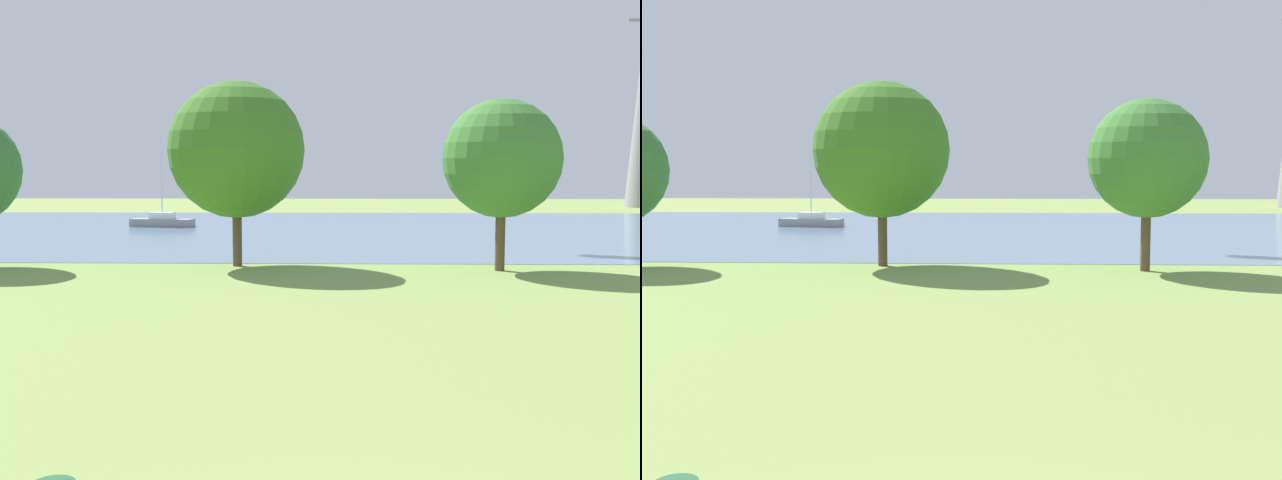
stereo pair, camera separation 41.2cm
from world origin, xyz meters
TOP-DOWN VIEW (x-y plane):
  - ground_plane at (0.00, 22.00)m, footprint 160.00×160.00m
  - water_surface at (0.00, 50.00)m, footprint 140.00×40.00m
  - sailboat_gray at (-14.48, 52.40)m, footprint 5.00×2.38m
  - tree_east_near at (-5.66, 29.16)m, footprint 6.40×6.40m
  - tree_mid_shore at (6.43, 27.85)m, footprint 5.34×5.34m

SIDE VIEW (x-z plane):
  - ground_plane at x=0.00m, z-range 0.00..0.00m
  - water_surface at x=0.00m, z-range 0.00..0.02m
  - sailboat_gray at x=-14.48m, z-range -2.46..3.36m
  - tree_mid_shore at x=6.43m, z-range 1.18..8.92m
  - tree_east_near at x=-5.66m, z-range 1.13..9.81m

